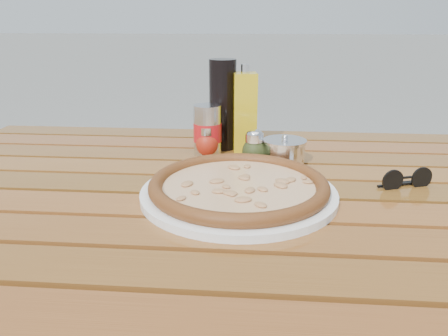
# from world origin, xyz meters

# --- Properties ---
(table) EXTENTS (1.40, 0.90, 0.75)m
(table) POSITION_xyz_m (0.00, -0.00, 0.67)
(table) COLOR #3A210D
(table) RESTS_ON ground
(plate) EXTENTS (0.43, 0.43, 0.01)m
(plate) POSITION_xyz_m (0.03, -0.05, 0.76)
(plate) COLOR white
(plate) RESTS_ON table
(pizza) EXTENTS (0.35, 0.35, 0.03)m
(pizza) POSITION_xyz_m (0.03, -0.05, 0.77)
(pizza) COLOR #FAE1B3
(pizza) RESTS_ON plate
(pepper_shaker) EXTENTS (0.06, 0.06, 0.08)m
(pepper_shaker) POSITION_xyz_m (-0.05, 0.19, 0.79)
(pepper_shaker) COLOR red
(pepper_shaker) RESTS_ON table
(oregano_shaker) EXTENTS (0.06, 0.06, 0.08)m
(oregano_shaker) POSITION_xyz_m (0.06, 0.14, 0.79)
(oregano_shaker) COLOR #364019
(oregano_shaker) RESTS_ON table
(dark_bottle) EXTENTS (0.08, 0.08, 0.22)m
(dark_bottle) POSITION_xyz_m (-0.02, 0.26, 0.86)
(dark_bottle) COLOR black
(dark_bottle) RESTS_ON table
(soda_can) EXTENTS (0.08, 0.08, 0.12)m
(soda_can) POSITION_xyz_m (-0.06, 0.21, 0.81)
(soda_can) COLOR silver
(soda_can) RESTS_ON table
(olive_oil_cruet) EXTENTS (0.06, 0.06, 0.21)m
(olive_oil_cruet) POSITION_xyz_m (0.03, 0.25, 0.85)
(olive_oil_cruet) COLOR gold
(olive_oil_cruet) RESTS_ON table
(parmesan_tin) EXTENTS (0.10, 0.10, 0.07)m
(parmesan_tin) POSITION_xyz_m (0.12, 0.14, 0.78)
(parmesan_tin) COLOR silver
(parmesan_tin) RESTS_ON table
(sunglasses) EXTENTS (0.11, 0.06, 0.04)m
(sunglasses) POSITION_xyz_m (0.35, 0.02, 0.77)
(sunglasses) COLOR black
(sunglasses) RESTS_ON table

